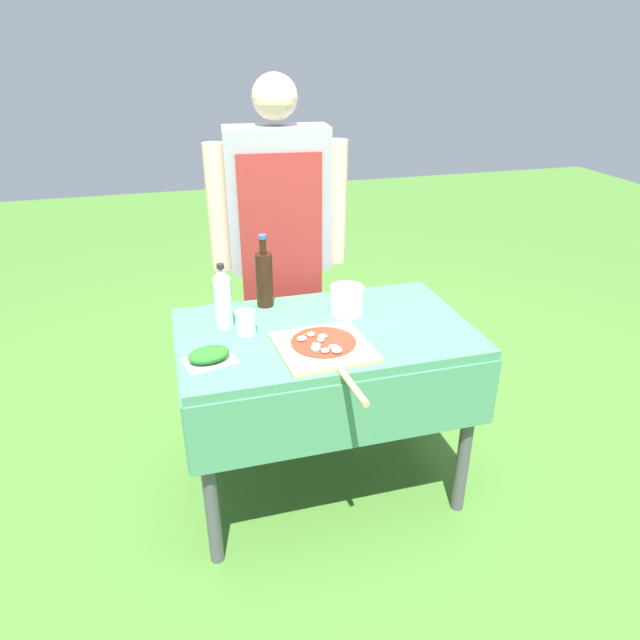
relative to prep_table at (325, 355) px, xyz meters
name	(u,v)px	position (x,y,z in m)	size (l,w,h in m)	color
ground_plane	(324,484)	(0.00, 0.00, -0.67)	(12.00, 12.00, 0.00)	#477A2D
prep_table	(325,355)	(0.00, 0.00, 0.00)	(1.17, 0.72, 0.80)	#478960
person_cook	(279,234)	(-0.05, 0.59, 0.33)	(0.64, 0.25, 1.70)	#4C4C51
pizza_on_peel	(325,347)	(-0.05, -0.17, 0.14)	(0.36, 0.57, 0.05)	tan
oil_bottle	(264,278)	(-0.19, 0.28, 0.25)	(0.07, 0.07, 0.31)	black
water_bottle	(223,297)	(-0.38, 0.13, 0.25)	(0.07, 0.07, 0.26)	silver
herb_container	(209,355)	(-0.46, -0.14, 0.15)	(0.20, 0.16, 0.05)	silver
mixing_tub	(347,300)	(0.13, 0.11, 0.18)	(0.14, 0.14, 0.12)	silver
sauce_jar	(246,324)	(-0.31, 0.04, 0.16)	(0.08, 0.08, 0.09)	silver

